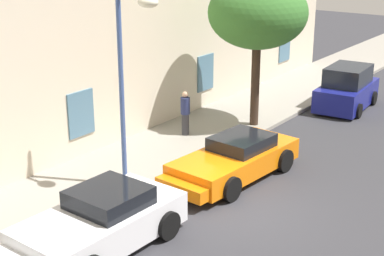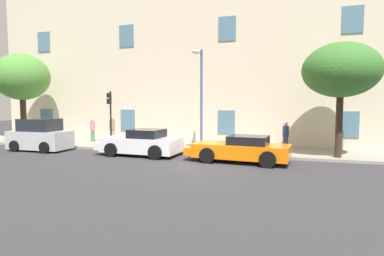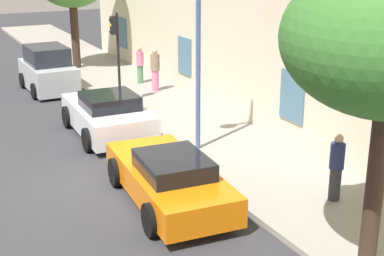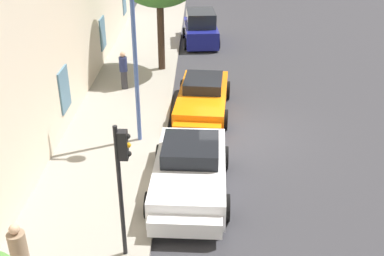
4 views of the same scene
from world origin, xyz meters
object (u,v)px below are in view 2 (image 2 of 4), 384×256
object	(u,v)px
sportscar_yellow_flank	(238,149)
pedestrian_admiring	(286,136)
sportscar_red_lead	(139,143)
pedestrian_strolling	(112,129)
hatchback_distant	(40,136)
pedestrian_bystander	(93,130)
street_lamp	(199,81)
tree_midblock	(341,71)
traffic_light	(110,109)
tree_near_kerb	(22,77)

from	to	relation	value
sportscar_yellow_flank	pedestrian_admiring	xyz separation A→B (m)	(2.13, 3.35, 0.38)
sportscar_red_lead	pedestrian_admiring	world-z (taller)	pedestrian_admiring
pedestrian_strolling	sportscar_red_lead	bearing A→B (deg)	-41.90
hatchback_distant	pedestrian_bystander	xyz separation A→B (m)	(0.98, 3.74, 0.11)
hatchback_distant	pedestrian_bystander	world-z (taller)	hatchback_distant
sportscar_red_lead	street_lamp	world-z (taller)	street_lamp
tree_midblock	traffic_light	distance (m)	12.89
sportscar_red_lead	traffic_light	world-z (taller)	traffic_light
tree_near_kerb	sportscar_yellow_flank	bearing A→B (deg)	-8.35
hatchback_distant	pedestrian_bystander	size ratio (longest dim) A/B	2.20
sportscar_red_lead	traffic_light	size ratio (longest dim) A/B	1.35
sportscar_red_lead	pedestrian_strolling	xyz separation A→B (m)	(-3.83, 3.44, 0.40)
sportscar_red_lead	tree_near_kerb	distance (m)	10.79
tree_near_kerb	pedestrian_strolling	bearing A→B (deg)	14.45
sportscar_yellow_flank	pedestrian_bystander	xyz separation A→B (m)	(-10.80, 3.77, 0.37)
street_lamp	sportscar_red_lead	bearing A→B (deg)	-155.28
sportscar_red_lead	tree_midblock	size ratio (longest dim) A/B	0.82
tree_midblock	pedestrian_bystander	size ratio (longest dim) A/B	3.46
tree_midblock	traffic_light	bearing A→B (deg)	-179.19
hatchback_distant	street_lamp	distance (m)	10.02
traffic_light	pedestrian_strolling	xyz separation A→B (m)	(-1.16, 2.05, -1.43)
street_lamp	pedestrian_bystander	distance (m)	9.14
pedestrian_strolling	sportscar_yellow_flank	bearing A→B (deg)	-22.32
tree_near_kerb	pedestrian_strolling	world-z (taller)	tree_near_kerb
sportscar_yellow_flank	hatchback_distant	world-z (taller)	hatchback_distant
tree_midblock	pedestrian_bystander	xyz separation A→B (m)	(-15.45, 1.84, -3.41)
tree_midblock	traffic_light	world-z (taller)	tree_midblock
tree_midblock	pedestrian_bystander	world-z (taller)	tree_midblock
sportscar_yellow_flank	traffic_light	bearing A→B (deg)	167.80
sportscar_yellow_flank	pedestrian_admiring	bearing A→B (deg)	57.58
tree_midblock	pedestrian_bystander	bearing A→B (deg)	173.22
pedestrian_strolling	traffic_light	bearing A→B (deg)	-60.58
sportscar_red_lead	tree_midblock	distance (m)	10.86
tree_near_kerb	pedestrian_strolling	xyz separation A→B (m)	(6.03, 1.55, -3.53)
traffic_light	pedestrian_bystander	bearing A→B (deg)	143.27
traffic_light	pedestrian_bystander	size ratio (longest dim) A/B	2.11
sportscar_red_lead	sportscar_yellow_flank	size ratio (longest dim) A/B	0.91
traffic_light	street_lamp	distance (m)	5.87
traffic_light	tree_midblock	bearing A→B (deg)	0.81
sportscar_red_lead	tree_near_kerb	xyz separation A→B (m)	(-9.87, 1.89, 3.93)
pedestrian_admiring	sportscar_red_lead	bearing A→B (deg)	-158.37
sportscar_red_lead	street_lamp	size ratio (longest dim) A/B	0.81
sportscar_red_lead	hatchback_distant	size ratio (longest dim) A/B	1.29
sportscar_red_lead	tree_midblock	world-z (taller)	tree_midblock
traffic_light	pedestrian_bystander	xyz separation A→B (m)	(-2.70, 2.02, -1.50)
sportscar_red_lead	tree_midblock	bearing A→B (deg)	8.88
sportscar_yellow_flank	tree_midblock	world-z (taller)	tree_midblock
hatchback_distant	tree_near_kerb	world-z (taller)	tree_near_kerb
traffic_light	sportscar_red_lead	bearing A→B (deg)	-27.45
tree_midblock	pedestrian_strolling	xyz separation A→B (m)	(-13.90, 1.87, -3.35)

